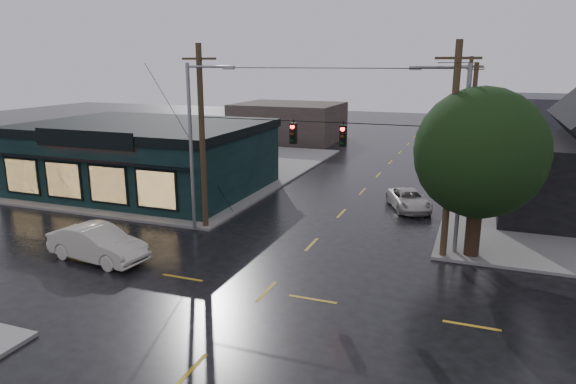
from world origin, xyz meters
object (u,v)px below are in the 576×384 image
at_px(corner_tree, 480,153).
at_px(sedan_cream, 98,244).
at_px(utility_pole_nw, 206,228).
at_px(suv_silver, 409,200).
at_px(utility_pole_ne, 442,258).

distance_m(corner_tree, sedan_cream, 18.38).
distance_m(utility_pole_nw, suv_silver, 13.03).
bearing_deg(corner_tree, suv_silver, 118.05).
xyz_separation_m(sedan_cream, suv_silver, (12.62, 14.10, -0.21)).
relative_size(utility_pole_nw, suv_silver, 2.25).
xyz_separation_m(corner_tree, suv_silver, (-3.99, 7.49, -4.48)).
distance_m(corner_tree, utility_pole_nw, 15.17).
distance_m(sedan_cream, suv_silver, 18.93).
bearing_deg(suv_silver, corner_tree, -85.49).
height_order(sedan_cream, suv_silver, sedan_cream).
height_order(corner_tree, sedan_cream, corner_tree).
height_order(utility_pole_ne, suv_silver, utility_pole_ne).
bearing_deg(suv_silver, utility_pole_nw, -165.68).
relative_size(utility_pole_ne, sedan_cream, 2.00).
bearing_deg(utility_pole_ne, corner_tree, 21.49).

